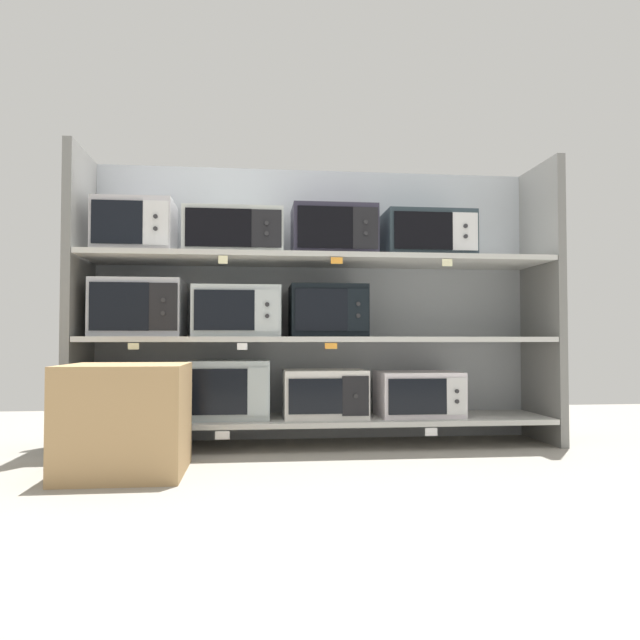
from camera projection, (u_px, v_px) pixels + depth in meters
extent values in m
cube|color=gray|center=(345.00, 488.00, 2.58)|extent=(6.70, 6.00, 0.02)
cube|color=#9EA3A8|center=(315.00, 304.00, 3.88)|extent=(2.90, 0.04, 1.70)
cube|color=slate|center=(79.00, 299.00, 3.45)|extent=(0.05, 0.52, 1.70)
cube|color=slate|center=(542.00, 302.00, 3.75)|extent=(0.05, 0.52, 1.70)
cube|color=beige|center=(320.00, 420.00, 3.58)|extent=(2.70, 0.52, 0.03)
cube|color=white|center=(135.00, 393.00, 3.47)|extent=(0.45, 0.34, 0.30)
cube|color=black|center=(119.00, 396.00, 3.29)|extent=(0.32, 0.01, 0.23)
cube|color=silver|center=(159.00, 396.00, 3.31)|extent=(0.11, 0.01, 0.24)
cylinder|color=#262628|center=(159.00, 402.00, 3.30)|extent=(0.02, 0.01, 0.02)
cylinder|color=#262628|center=(159.00, 390.00, 3.30)|extent=(0.02, 0.01, 0.02)
cube|color=#B0BDC0|center=(230.00, 389.00, 3.53)|extent=(0.45, 0.33, 0.34)
cube|color=black|center=(219.00, 392.00, 3.35)|extent=(0.31, 0.01, 0.25)
cube|color=#B0BDC0|center=(258.00, 391.00, 3.38)|extent=(0.12, 0.01, 0.27)
cube|color=white|center=(324.00, 393.00, 3.59)|extent=(0.48, 0.36, 0.28)
cube|color=black|center=(316.00, 396.00, 3.40)|extent=(0.30, 0.01, 0.20)
cube|color=black|center=(356.00, 396.00, 3.42)|extent=(0.15, 0.01, 0.22)
cylinder|color=#262628|center=(356.00, 396.00, 3.41)|extent=(0.02, 0.01, 0.02)
cube|color=silver|center=(418.00, 394.00, 3.65)|extent=(0.48, 0.36, 0.27)
cube|color=black|center=(418.00, 397.00, 3.45)|extent=(0.34, 0.01, 0.20)
cube|color=silver|center=(456.00, 396.00, 3.48)|extent=(0.12, 0.01, 0.21)
cylinder|color=#262628|center=(457.00, 401.00, 3.47)|extent=(0.02, 0.01, 0.02)
cylinder|color=#262628|center=(457.00, 391.00, 3.47)|extent=(0.02, 0.01, 0.02)
cube|color=white|center=(222.00, 435.00, 3.26)|extent=(0.08, 0.00, 0.04)
cube|color=white|center=(431.00, 432.00, 3.38)|extent=(0.07, 0.00, 0.04)
cube|color=beige|center=(320.00, 339.00, 3.59)|extent=(2.70, 0.52, 0.03)
cube|color=#B0B3BD|center=(140.00, 308.00, 3.49)|extent=(0.50, 0.39, 0.32)
cube|color=black|center=(119.00, 306.00, 3.28)|extent=(0.31, 0.01, 0.26)
cube|color=black|center=(163.00, 307.00, 3.31)|extent=(0.15, 0.01, 0.26)
cylinder|color=#262628|center=(163.00, 313.00, 3.30)|extent=(0.02, 0.01, 0.02)
cylinder|color=#262628|center=(163.00, 300.00, 3.30)|extent=(0.02, 0.01, 0.02)
cube|color=#B0BABD|center=(237.00, 312.00, 3.55)|extent=(0.50, 0.41, 0.29)
cube|color=black|center=(224.00, 310.00, 3.33)|extent=(0.33, 0.01, 0.22)
cube|color=#B0BABD|center=(267.00, 310.00, 3.36)|extent=(0.14, 0.01, 0.23)
cylinder|color=#262628|center=(267.00, 316.00, 3.35)|extent=(0.02, 0.01, 0.02)
cylinder|color=#262628|center=(267.00, 304.00, 3.35)|extent=(0.02, 0.01, 0.02)
cube|color=black|center=(327.00, 311.00, 3.60)|extent=(0.44, 0.35, 0.30)
cube|color=black|center=(321.00, 310.00, 3.42)|extent=(0.30, 0.01, 0.24)
cube|color=black|center=(358.00, 310.00, 3.44)|extent=(0.12, 0.01, 0.24)
cylinder|color=#262628|center=(358.00, 316.00, 3.43)|extent=(0.02, 0.01, 0.02)
cylinder|color=#262628|center=(358.00, 304.00, 3.43)|extent=(0.02, 0.01, 0.02)
cube|color=beige|center=(133.00, 346.00, 3.22)|extent=(0.06, 0.00, 0.03)
cube|color=white|center=(242.00, 346.00, 3.28)|extent=(0.06, 0.00, 0.04)
cube|color=orange|center=(331.00, 346.00, 3.34)|extent=(0.07, 0.00, 0.03)
cube|color=beige|center=(320.00, 260.00, 3.61)|extent=(2.70, 0.52, 0.03)
cube|color=#B4B1B5|center=(135.00, 228.00, 3.50)|extent=(0.44, 0.33, 0.31)
cube|color=black|center=(117.00, 222.00, 3.32)|extent=(0.27, 0.01, 0.24)
cube|color=silver|center=(156.00, 223.00, 3.35)|extent=(0.14, 0.01, 0.25)
cylinder|color=#262628|center=(155.00, 229.00, 3.34)|extent=(0.02, 0.01, 0.02)
cylinder|color=#262628|center=(155.00, 216.00, 3.34)|extent=(0.02, 0.01, 0.02)
cube|color=#B6BCB6|center=(234.00, 233.00, 3.56)|extent=(0.57, 0.34, 0.27)
cube|color=black|center=(218.00, 228.00, 3.38)|extent=(0.37, 0.01, 0.22)
cube|color=black|center=(267.00, 229.00, 3.41)|extent=(0.17, 0.01, 0.21)
cylinder|color=#262628|center=(267.00, 233.00, 3.40)|extent=(0.02, 0.01, 0.02)
cylinder|color=#262628|center=(267.00, 223.00, 3.40)|extent=(0.02, 0.01, 0.02)
cube|color=#2B2938|center=(333.00, 233.00, 3.63)|extent=(0.49, 0.32, 0.30)
cube|color=black|center=(325.00, 227.00, 3.45)|extent=(0.32, 0.01, 0.24)
cube|color=black|center=(365.00, 228.00, 3.48)|extent=(0.15, 0.01, 0.24)
cylinder|color=#262628|center=(366.00, 233.00, 3.47)|extent=(0.02, 0.01, 0.02)
cylinder|color=#262628|center=(366.00, 222.00, 3.47)|extent=(0.02, 0.01, 0.02)
cube|color=#26333A|center=(426.00, 236.00, 3.69)|extent=(0.53, 0.36, 0.28)
cube|color=black|center=(423.00, 231.00, 3.49)|extent=(0.34, 0.01, 0.22)
cube|color=silver|center=(465.00, 231.00, 3.52)|extent=(0.15, 0.01, 0.22)
cylinder|color=#262628|center=(466.00, 236.00, 3.51)|extent=(0.02, 0.01, 0.02)
cylinder|color=#262628|center=(466.00, 226.00, 3.51)|extent=(0.02, 0.01, 0.02)
cube|color=beige|center=(223.00, 260.00, 3.29)|extent=(0.05, 0.00, 0.04)
cube|color=orange|center=(337.00, 261.00, 3.36)|extent=(0.07, 0.00, 0.04)
cube|color=beige|center=(447.00, 263.00, 3.42)|extent=(0.06, 0.00, 0.04)
cube|color=tan|center=(126.00, 419.00, 2.81)|extent=(0.55, 0.55, 0.51)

